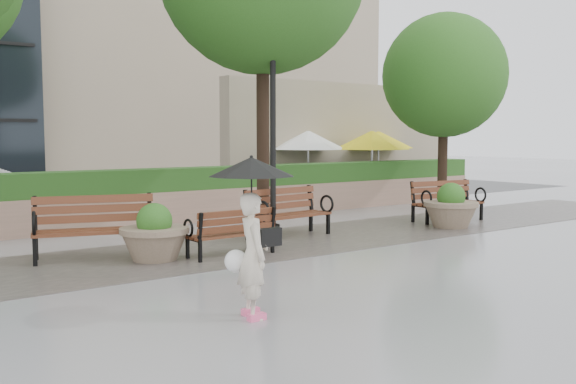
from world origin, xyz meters
TOP-DOWN VIEW (x-y plane):
  - ground at (0.00, 0.00)m, footprint 100.00×100.00m
  - cobble_strip at (0.00, 3.00)m, footprint 28.00×3.20m
  - hedge_wall at (0.00, 7.00)m, footprint 24.00×0.80m
  - cafe_wall at (9.50, 10.00)m, footprint 10.00×0.60m
  - cafe_hedge at (9.00, 7.80)m, footprint 8.00×0.50m
  - asphalt_street at (0.00, 11.00)m, footprint 40.00×7.00m
  - bench_1 at (-2.03, 3.46)m, footprint 2.18×1.37m
  - bench_2 at (0.03, 2.34)m, footprint 1.60×0.65m
  - bench_3 at (2.12, 3.44)m, footprint 1.99×0.96m
  - bench_4 at (6.83, 3.10)m, footprint 1.96×0.99m
  - planter_left at (-1.24, 2.77)m, footprint 1.19×1.19m
  - planter_right at (6.02, 2.33)m, footprint 1.26×1.26m
  - lamppost at (1.76, 3.49)m, footprint 0.28×0.28m
  - tree_2 at (9.04, 5.08)m, footprint 3.63×3.57m
  - patio_umb_white at (7.20, 9.20)m, footprint 2.50×2.50m
  - patio_umb_yellow_a at (8.94, 8.01)m, footprint 2.50×2.50m
  - patio_umb_yellow_b at (10.58, 9.38)m, footprint 2.50×2.50m
  - pedestrian at (-1.79, -1.11)m, footprint 1.03×1.03m

SIDE VIEW (x-z plane):
  - ground at x=0.00m, z-range 0.00..0.00m
  - asphalt_street at x=0.00m, z-range 0.00..0.00m
  - cobble_strip at x=0.00m, z-range 0.00..0.01m
  - bench_2 at x=0.03m, z-range -0.17..0.68m
  - bench_4 at x=6.83m, z-range -0.20..0.80m
  - bench_3 at x=2.12m, z-range -0.21..0.82m
  - bench_1 at x=-2.03m, z-range -0.22..0.88m
  - planter_left at x=-1.24m, z-range -0.11..0.89m
  - planter_right at x=6.02m, z-range -0.11..0.94m
  - cafe_hedge at x=9.00m, z-range 0.00..0.90m
  - hedge_wall at x=0.00m, z-range -0.01..1.34m
  - pedestrian at x=-1.79m, z-range 0.21..2.09m
  - lamppost at x=1.76m, z-range -0.24..3.90m
  - patio_umb_white at x=7.20m, z-range 0.84..3.14m
  - patio_umb_yellow_a at x=8.94m, z-range 0.84..3.14m
  - patio_umb_yellow_b at x=10.58m, z-range 0.84..3.14m
  - cafe_wall at x=9.50m, z-range 0.00..4.00m
  - tree_2 at x=9.04m, z-range 0.95..6.61m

